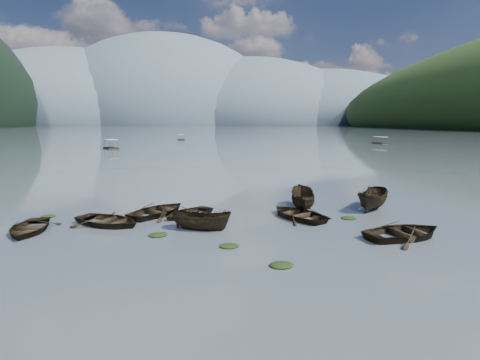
{
  "coord_description": "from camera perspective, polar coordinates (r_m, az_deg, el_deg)",
  "views": [
    {
      "loc": [
        -3.76,
        -16.89,
        6.5
      ],
      "look_at": [
        0.0,
        12.0,
        2.0
      ],
      "focal_mm": 28.0,
      "sensor_mm": 36.0,
      "label": 1
    }
  ],
  "objects": [
    {
      "name": "ground_plane",
      "position": [
        18.49,
        4.91,
        -11.84
      ],
      "size": [
        2400.0,
        2400.0,
        0.0
      ],
      "primitive_type": "plane",
      "color": "#48525A"
    },
    {
      "name": "haze_mtn_a",
      "position": [
        952.05,
        -23.26,
        7.69
      ],
      "size": [
        520.0,
        520.0,
        280.0
      ],
      "primitive_type": "ellipsoid",
      "color": "#475666",
      "rests_on": "ground"
    },
    {
      "name": "haze_mtn_b",
      "position": [
        918.64,
        -11.05,
        8.22
      ],
      "size": [
        520.0,
        520.0,
        340.0
      ],
      "primitive_type": "ellipsoid",
      "color": "#475666",
      "rests_on": "ground"
    },
    {
      "name": "haze_mtn_c",
      "position": [
        928.12,
        1.51,
        8.38
      ],
      "size": [
        520.0,
        520.0,
        260.0
      ],
      "primitive_type": "ellipsoid",
      "color": "#475666",
      "rests_on": "ground"
    },
    {
      "name": "haze_mtn_d",
      "position": [
        972.4,
        12.15,
        8.21
      ],
      "size": [
        520.0,
        520.0,
        220.0
      ],
      "primitive_type": "ellipsoid",
      "color": "#475666",
      "rests_on": "ground"
    },
    {
      "name": "rowboat_0",
      "position": [
        25.93,
        -29.44,
        -6.9
      ],
      "size": [
        3.4,
        4.53,
        0.89
      ],
      "primitive_type": "imported",
      "rotation": [
        0.0,
        0.0,
        0.08
      ],
      "color": "black",
      "rests_on": "ground"
    },
    {
      "name": "rowboat_1",
      "position": [
        27.33,
        -12.26,
        -5.18
      ],
      "size": [
        5.76,
        5.9,
        1.0
      ],
      "primitive_type": "imported",
      "rotation": [
        0.0,
        0.0,
        2.43
      ],
      "color": "black",
      "rests_on": "ground"
    },
    {
      "name": "rowboat_2",
      "position": [
        23.15,
        -5.87,
        -7.58
      ],
      "size": [
        4.01,
        2.65,
        1.45
      ],
      "primitive_type": "imported",
      "rotation": [
        0.0,
        0.0,
        1.21
      ],
      "color": "black",
      "rests_on": "ground"
    },
    {
      "name": "rowboat_3",
      "position": [
        26.2,
        8.75,
        -5.69
      ],
      "size": [
        5.09,
        5.72,
        0.98
      ],
      "primitive_type": "imported",
      "rotation": [
        0.0,
        0.0,
        3.59
      ],
      "color": "black",
      "rests_on": "ground"
    },
    {
      "name": "rowboat_4",
      "position": [
        23.52,
        23.82,
        -8.03
      ],
      "size": [
        5.67,
        4.6,
        1.03
      ],
      "primitive_type": "imported",
      "rotation": [
        0.0,
        0.0,
        1.8
      ],
      "color": "black",
      "rests_on": "ground"
    },
    {
      "name": "rowboat_5",
      "position": [
        30.03,
        19.57,
        -4.24
      ],
      "size": [
        4.44,
        4.76,
        1.83
      ],
      "primitive_type": "imported",
      "rotation": [
        0.0,
        0.0,
        -0.71
      ],
      "color": "black",
      "rests_on": "ground"
    },
    {
      "name": "rowboat_6",
      "position": [
        25.52,
        -19.45,
        -6.49
      ],
      "size": [
        5.76,
        5.38,
        0.97
      ],
      "primitive_type": "imported",
      "rotation": [
        0.0,
        0.0,
        0.99
      ],
      "color": "black",
      "rests_on": "ground"
    },
    {
      "name": "rowboat_7",
      "position": [
        26.6,
        -7.94,
        -5.45
      ],
      "size": [
        4.87,
        4.83,
        0.83
      ],
      "primitive_type": "imported",
      "rotation": [
        0.0,
        0.0,
        5.48
      ],
      "color": "black",
      "rests_on": "ground"
    },
    {
      "name": "rowboat_8",
      "position": [
        28.77,
        9.43,
        -4.4
      ],
      "size": [
        2.71,
        4.85,
        1.77
      ],
      "primitive_type": "imported",
      "rotation": [
        0.0,
        0.0,
        2.92
      ],
      "color": "black",
      "rests_on": "ground"
    },
    {
      "name": "weed_clump_0",
      "position": [
        22.38,
        -12.41,
        -8.32
      ],
      "size": [
        1.09,
        0.89,
        0.24
      ],
      "primitive_type": "ellipsoid",
      "color": "black",
      "rests_on": "ground"
    },
    {
      "name": "weed_clump_1",
      "position": [
        20.02,
        -1.68,
        -10.17
      ],
      "size": [
        1.04,
        0.83,
        0.23
      ],
      "primitive_type": "ellipsoid",
      "color": "black",
      "rests_on": "ground"
    },
    {
      "name": "weed_clump_2",
      "position": [
        17.61,
        6.35,
        -12.94
      ],
      "size": [
        1.13,
        0.9,
        0.24
      ],
      "primitive_type": "ellipsoid",
      "color": "black",
      "rests_on": "ground"
    },
    {
      "name": "weed_clump_3",
      "position": [
        25.27,
        10.35,
        -6.27
      ],
      "size": [
        0.97,
        0.82,
        0.22
      ],
      "primitive_type": "ellipsoid",
      "color": "black",
      "rests_on": "ground"
    },
    {
      "name": "weed_clump_4",
      "position": [
        26.66,
        16.23,
        -5.69
      ],
      "size": [
        1.09,
        0.87,
        0.23
      ],
      "primitive_type": "ellipsoid",
      "color": "black",
      "rests_on": "ground"
    },
    {
      "name": "weed_clump_5",
      "position": [
        29.3,
        -27.15,
        -5.03
      ],
      "size": [
        1.0,
        0.81,
        0.21
      ],
      "primitive_type": "ellipsoid",
      "color": "black",
      "rests_on": "ground"
    },
    {
      "name": "weed_clump_6",
      "position": [
        26.84,
        6.58,
        -5.29
      ],
      "size": [
        0.87,
        0.73,
        0.18
      ],
      "primitive_type": "ellipsoid",
      "color": "black",
      "rests_on": "ground"
    },
    {
      "name": "weed_clump_7",
      "position": [
        31.11,
        18.99,
        -3.77
      ],
      "size": [
        1.12,
        0.89,
        0.24
      ],
      "primitive_type": "ellipsoid",
      "color": "black",
      "rests_on": "ground"
    },
    {
      "name": "pontoon_left",
      "position": [
        98.96,
        -19.06,
        4.54
      ],
      "size": [
        4.71,
        6.23,
        2.21
      ],
      "primitive_type": null,
      "rotation": [
        0.0,
        0.0,
        0.46
      ],
      "color": "black",
      "rests_on": "ground"
    },
    {
      "name": "pontoon_centre",
      "position": [
        141.01,
        -8.96,
        6.04
      ],
      "size": [
        2.6,
        5.33,
        1.98
      ],
      "primitive_type": null,
      "rotation": [
        0.0,
        0.0,
        -0.09
      ],
      "color": "black",
      "rests_on": "ground"
    },
    {
      "name": "pontoon_right",
      "position": [
        123.89,
        20.54,
        5.22
      ],
      "size": [
        3.0,
        5.57,
        2.03
      ],
      "primitive_type": null,
      "rotation": [
        0.0,
        0.0,
        0.16
      ],
      "color": "black",
      "rests_on": "ground"
    }
  ]
}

